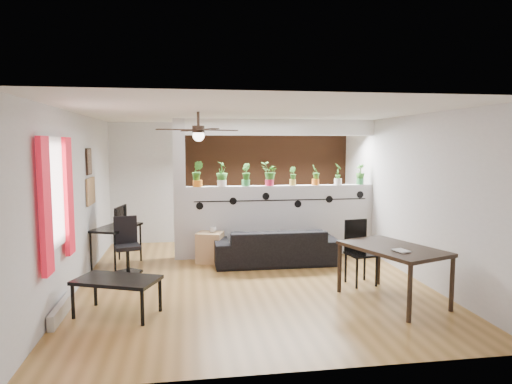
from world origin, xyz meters
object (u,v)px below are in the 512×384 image
ceiling_fan (198,132)px  sofa (276,247)px  potted_plant_7 (360,174)px  dining_table (393,253)px  potted_plant_2 (246,174)px  cup (213,230)px  folding_chair (358,246)px  potted_plant_1 (222,173)px  potted_plant_3 (269,173)px  potted_plant_4 (293,175)px  cube_shelf (210,247)px  potted_plant_5 (316,174)px  computer_desk (116,230)px  coffee_table (117,282)px  potted_plant_0 (197,173)px  office_chair (127,250)px  potted_plant_6 (338,173)px

ceiling_fan → sofa: size_ratio=0.57×
potted_plant_7 → dining_table: potted_plant_7 is taller
potted_plant_7 → dining_table: (-0.61, -2.79, -0.89)m
potted_plant_2 → cup: bearing=-152.5°
folding_chair → potted_plant_1: bearing=135.2°
dining_table → potted_plant_3: bearing=113.2°
potted_plant_1 → potted_plant_4: bearing=-0.0°
potted_plant_7 → cube_shelf: 3.25m
potted_plant_5 → potted_plant_1: bearing=180.0°
potted_plant_2 → potted_plant_5: 1.35m
computer_desk → coffee_table: size_ratio=0.96×
potted_plant_1 → sofa: (0.91, -0.61, -1.29)m
potted_plant_2 → folding_chair: potted_plant_2 is taller
potted_plant_0 → potted_plant_2: (0.90, 0.00, -0.02)m
coffee_table → potted_plant_7: bearing=33.0°
potted_plant_3 → office_chair: potted_plant_3 is taller
potted_plant_0 → dining_table: bearing=-47.6°
potted_plant_5 → office_chair: 3.74m
computer_desk → coffee_table: bearing=-81.8°
potted_plant_0 → potted_plant_1: (0.45, 0.00, -0.01)m
ceiling_fan → cube_shelf: bearing=81.4°
cup → dining_table: bearing=-46.8°
ceiling_fan → potted_plant_1: 1.99m
dining_table → computer_desk: bearing=149.0°
dining_table → potted_plant_7: bearing=77.6°
computer_desk → dining_table: (3.97, -2.38, 0.03)m
potted_plant_0 → potted_plant_5: 2.26m
cup → potted_plant_0: bearing=126.4°
potted_plant_0 → computer_desk: 1.76m
potted_plant_2 → dining_table: size_ratio=0.27×
potted_plant_2 → sofa: 1.48m
potted_plant_6 → potted_plant_3: bearing=180.0°
potted_plant_1 → potted_plant_3: potted_plant_1 is taller
ceiling_fan → potted_plant_0: size_ratio=2.50×
office_chair → dining_table: bearing=-26.8°
potted_plant_4 → potted_plant_7: bearing=-0.0°
potted_plant_5 → office_chair: (-3.44, -0.90, -1.15)m
potted_plant_1 → potted_plant_7: size_ratio=1.17×
potted_plant_0 → potted_plant_2: bearing=0.0°
cube_shelf → ceiling_fan: bearing=-81.3°
potted_plant_1 → cube_shelf: 1.39m
potted_plant_4 → cube_shelf: 2.07m
computer_desk → potted_plant_4: bearing=7.2°
potted_plant_0 → potted_plant_3: potted_plant_0 is taller
cup → coffee_table: (-1.33, -2.41, -0.18)m
folding_chair → sofa: bearing=128.0°
sofa → office_chair: size_ratio=2.24×
potted_plant_4 → cup: potted_plant_4 is taller
ceiling_fan → cup: ceiling_fan is taller
potted_plant_1 → dining_table: size_ratio=0.29×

